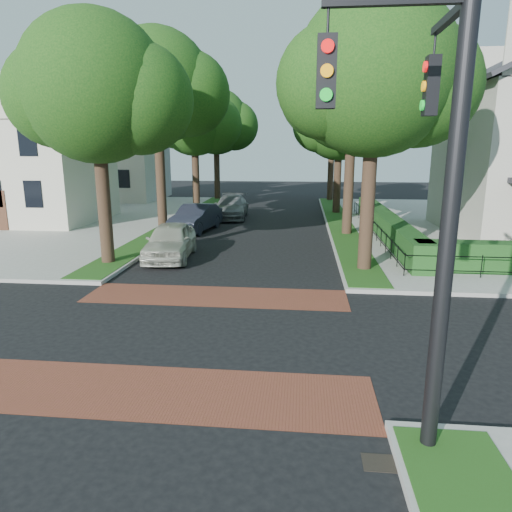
% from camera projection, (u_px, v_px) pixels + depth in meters
% --- Properties ---
extents(ground, '(120.00, 120.00, 0.00)m').
position_uv_depth(ground, '(195.00, 332.00, 12.68)').
color(ground, black).
rests_on(ground, ground).
extents(crosswalk_far, '(9.00, 2.20, 0.01)m').
position_uv_depth(crosswalk_far, '(216.00, 296.00, 15.77)').
color(crosswalk_far, brown).
rests_on(crosswalk_far, ground).
extents(crosswalk_near, '(9.00, 2.20, 0.01)m').
position_uv_depth(crosswalk_near, '(159.00, 392.00, 9.58)').
color(crosswalk_near, brown).
rests_on(crosswalk_near, ground).
extents(storm_drain, '(0.65, 0.45, 0.01)m').
position_uv_depth(storm_drain, '(383.00, 463.00, 7.41)').
color(storm_drain, black).
rests_on(storm_drain, ground).
extents(grass_strip_ne, '(1.60, 29.80, 0.02)m').
position_uv_depth(grass_strip_ne, '(339.00, 222.00, 30.59)').
color(grass_strip_ne, '#254814').
rests_on(grass_strip_ne, sidewalk_ne).
extents(grass_strip_nw, '(1.60, 29.80, 0.02)m').
position_uv_depth(grass_strip_nw, '(182.00, 220.00, 31.66)').
color(grass_strip_nw, '#254814').
rests_on(grass_strip_nw, sidewalk_nw).
extents(tree_right_near, '(7.75, 6.67, 10.66)m').
position_uv_depth(tree_right_near, '(377.00, 77.00, 17.37)').
color(tree_right_near, black).
rests_on(tree_right_near, sidewalk_ne).
extents(tree_right_mid, '(8.25, 7.09, 11.22)m').
position_uv_depth(tree_right_mid, '(355.00, 92.00, 25.04)').
color(tree_right_mid, black).
rests_on(tree_right_mid, sidewalk_ne).
extents(tree_right_far, '(7.25, 6.23, 9.74)m').
position_uv_depth(tree_right_far, '(341.00, 122.00, 33.98)').
color(tree_right_far, black).
rests_on(tree_right_far, sidewalk_ne).
extents(tree_right_back, '(7.50, 6.45, 10.20)m').
position_uv_depth(tree_right_back, '(333.00, 123.00, 42.62)').
color(tree_right_back, black).
rests_on(tree_right_back, sidewalk_ne).
extents(tree_left_near, '(7.50, 6.45, 10.20)m').
position_uv_depth(tree_left_near, '(100.00, 91.00, 18.54)').
color(tree_left_near, black).
rests_on(tree_left_near, sidewalk_nw).
extents(tree_left_mid, '(8.00, 6.88, 11.48)m').
position_uv_depth(tree_left_mid, '(160.00, 88.00, 26.05)').
color(tree_left_mid, black).
rests_on(tree_left_mid, sidewalk_nw).
extents(tree_left_far, '(7.00, 6.02, 9.86)m').
position_uv_depth(tree_left_far, '(196.00, 120.00, 35.02)').
color(tree_left_far, black).
rests_on(tree_left_far, sidewalk_nw).
extents(tree_left_back, '(7.75, 6.66, 10.44)m').
position_uv_depth(tree_left_back, '(218.00, 122.00, 43.68)').
color(tree_left_back, black).
rests_on(tree_left_back, sidewalk_nw).
extents(hedge_main_road, '(1.00, 18.00, 1.20)m').
position_uv_depth(hedge_main_road, '(386.00, 224.00, 26.26)').
color(hedge_main_road, '#1A3F16').
rests_on(hedge_main_road, sidewalk_ne).
extents(fence_main_road, '(0.06, 18.00, 0.90)m').
position_uv_depth(fence_main_road, '(371.00, 226.00, 26.38)').
color(fence_main_road, black).
rests_on(fence_main_road, sidewalk_ne).
extents(house_left_near, '(10.00, 9.00, 10.14)m').
position_uv_depth(house_left_near, '(28.00, 148.00, 30.47)').
color(house_left_near, beige).
rests_on(house_left_near, sidewalk_nw).
extents(house_left_far, '(10.00, 9.00, 10.14)m').
position_uv_depth(house_left_far, '(113.00, 148.00, 44.02)').
color(house_left_far, '#BBB8A8').
rests_on(house_left_far, sidewalk_nw).
extents(traffic_signal, '(2.17, 2.00, 8.00)m').
position_uv_depth(traffic_signal, '(436.00, 168.00, 6.84)').
color(traffic_signal, black).
rests_on(traffic_signal, sidewalk_se).
extents(parked_car_front, '(2.39, 5.04, 1.66)m').
position_uv_depth(parked_car_front, '(170.00, 241.00, 21.02)').
color(parked_car_front, '#B7B9A6').
rests_on(parked_car_front, ground).
extents(parked_car_middle, '(2.52, 5.23, 1.65)m').
position_uv_depth(parked_car_middle, '(196.00, 218.00, 27.96)').
color(parked_car_middle, black).
rests_on(parked_car_middle, ground).
extents(parked_car_rear, '(2.58, 5.77, 1.64)m').
position_uv_depth(parked_car_rear, '(231.00, 207.00, 33.39)').
color(parked_car_rear, slate).
rests_on(parked_car_rear, ground).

